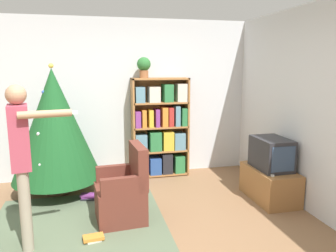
% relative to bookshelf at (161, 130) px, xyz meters
% --- Properties ---
extents(ground_plane, '(14.00, 14.00, 0.00)m').
position_rel_bookshelf_xyz_m(ground_plane, '(-0.67, -2.10, -0.78)').
color(ground_plane, '#846042').
extents(wall_back, '(8.00, 0.10, 2.60)m').
position_rel_bookshelf_xyz_m(wall_back, '(-0.67, 0.24, 0.52)').
color(wall_back, silver).
rests_on(wall_back, ground_plane).
extents(wall_right, '(0.10, 8.00, 2.60)m').
position_rel_bookshelf_xyz_m(wall_right, '(1.58, -2.10, 0.52)').
color(wall_right, silver).
rests_on(wall_right, ground_plane).
extents(area_rug, '(2.01, 2.19, 0.01)m').
position_rel_bookshelf_xyz_m(area_rug, '(-1.31, -1.70, -0.77)').
color(area_rug, '#56664C').
rests_on(area_rug, ground_plane).
extents(bookshelf, '(0.94, 0.32, 1.65)m').
position_rel_bookshelf_xyz_m(bookshelf, '(0.00, 0.00, 0.00)').
color(bookshelf, '#A8703D').
rests_on(bookshelf, ground_plane).
extents(tv_stand, '(0.50, 0.87, 0.44)m').
position_rel_bookshelf_xyz_m(tv_stand, '(1.26, -1.35, -0.56)').
color(tv_stand, '#996638').
rests_on(tv_stand, ground_plane).
extents(television, '(0.40, 0.58, 0.43)m').
position_rel_bookshelf_xyz_m(television, '(1.26, -1.35, -0.12)').
color(television, '#28282D').
rests_on(television, tv_stand).
extents(game_remote, '(0.04, 0.12, 0.02)m').
position_rel_bookshelf_xyz_m(game_remote, '(1.11, -1.61, -0.32)').
color(game_remote, white).
rests_on(game_remote, tv_stand).
extents(christmas_tree, '(1.26, 1.26, 1.88)m').
position_rel_bookshelf_xyz_m(christmas_tree, '(-1.63, -0.42, 0.23)').
color(christmas_tree, '#4C3323').
rests_on(christmas_tree, ground_plane).
extents(armchair, '(0.61, 0.60, 0.92)m').
position_rel_bookshelf_xyz_m(armchair, '(-0.78, -1.51, -0.46)').
color(armchair, brown).
rests_on(armchair, ground_plane).
extents(standing_person, '(0.68, 0.46, 1.67)m').
position_rel_bookshelf_xyz_m(standing_person, '(-1.79, -1.89, 0.21)').
color(standing_person, '#9E937F').
rests_on(standing_person, ground_plane).
extents(potted_plant, '(0.22, 0.22, 0.33)m').
position_rel_bookshelf_xyz_m(potted_plant, '(-0.27, 0.01, 1.06)').
color(potted_plant, '#935B38').
rests_on(potted_plant, bookshelf).
extents(book_pile_near_tree, '(0.24, 0.19, 0.08)m').
position_rel_bookshelf_xyz_m(book_pile_near_tree, '(-1.20, -0.79, -0.74)').
color(book_pile_near_tree, '#232328').
rests_on(book_pile_near_tree, ground_plane).
extents(book_pile_by_chair, '(0.23, 0.17, 0.06)m').
position_rel_bookshelf_xyz_m(book_pile_by_chair, '(-1.15, -1.93, -0.75)').
color(book_pile_by_chair, beige).
rests_on(book_pile_by_chair, ground_plane).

